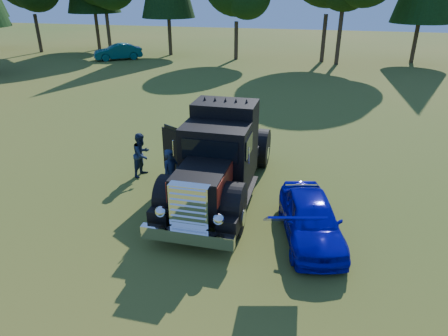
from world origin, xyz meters
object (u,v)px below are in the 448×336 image
at_px(spectator_near, 172,176).
at_px(distant_teal_car, 118,52).
at_px(diamond_t_truck, 219,161).
at_px(spectator_far, 142,155).
at_px(hotrod_coupe, 311,218).

distance_m(spectator_near, distant_teal_car, 28.63).
height_order(diamond_t_truck, distant_teal_car, diamond_t_truck).
xyz_separation_m(diamond_t_truck, distant_teal_car, (-16.00, 23.94, -0.56)).
distance_m(diamond_t_truck, spectator_far, 3.30).
height_order(hotrod_coupe, spectator_near, hotrod_coupe).
height_order(spectator_near, distant_teal_car, spectator_near).
bearing_deg(diamond_t_truck, hotrod_coupe, -30.55).
height_order(hotrod_coupe, spectator_far, hotrod_coupe).
bearing_deg(spectator_near, spectator_far, 75.20).
relative_size(hotrod_coupe, spectator_near, 2.35).
relative_size(hotrod_coupe, spectator_far, 2.57).
relative_size(diamond_t_truck, distant_teal_car, 1.63).
distance_m(hotrod_coupe, spectator_far, 6.77).
relative_size(diamond_t_truck, spectator_far, 4.37).
distance_m(diamond_t_truck, distant_teal_car, 28.81).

